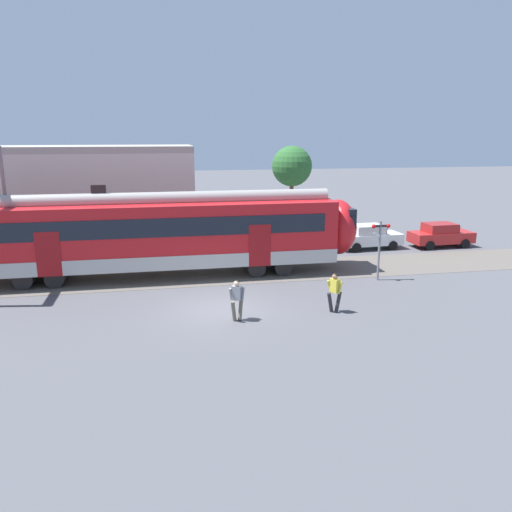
{
  "coord_description": "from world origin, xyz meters",
  "views": [
    {
      "loc": [
        -2.25,
        -19.64,
        7.15
      ],
      "look_at": [
        1.98,
        2.46,
        1.6
      ],
      "focal_mm": 35.0,
      "sensor_mm": 36.0,
      "label": 1
    }
  ],
  "objects_px": {
    "pedestrian_grey": "(237,296)",
    "crossing_signal": "(380,241)",
    "pedestrian_yellow": "(335,290)",
    "parked_car_red": "(441,235)",
    "parked_car_white": "(369,237)"
  },
  "relations": [
    {
      "from": "pedestrian_grey",
      "to": "crossing_signal",
      "type": "bearing_deg",
      "value": 28.2
    },
    {
      "from": "parked_car_red",
      "to": "pedestrian_yellow",
      "type": "bearing_deg",
      "value": -136.47
    },
    {
      "from": "crossing_signal",
      "to": "pedestrian_yellow",
      "type": "bearing_deg",
      "value": -132.93
    },
    {
      "from": "pedestrian_grey",
      "to": "parked_car_red",
      "type": "height_order",
      "value": "pedestrian_grey"
    },
    {
      "from": "parked_car_white",
      "to": "parked_car_red",
      "type": "relative_size",
      "value": 1.01
    },
    {
      "from": "pedestrian_grey",
      "to": "pedestrian_yellow",
      "type": "relative_size",
      "value": 1.0
    },
    {
      "from": "pedestrian_yellow",
      "to": "crossing_signal",
      "type": "bearing_deg",
      "value": 47.07
    },
    {
      "from": "parked_car_red",
      "to": "crossing_signal",
      "type": "bearing_deg",
      "value": -138.48
    },
    {
      "from": "pedestrian_yellow",
      "to": "parked_car_red",
      "type": "height_order",
      "value": "pedestrian_yellow"
    },
    {
      "from": "parked_car_white",
      "to": "crossing_signal",
      "type": "distance_m",
      "value": 7.18
    },
    {
      "from": "pedestrian_yellow",
      "to": "parked_car_white",
      "type": "distance_m",
      "value": 12.26
    },
    {
      "from": "pedestrian_yellow",
      "to": "parked_car_red",
      "type": "xyz_separation_m",
      "value": [
        10.85,
        10.31,
        -0.18
      ]
    },
    {
      "from": "parked_car_white",
      "to": "crossing_signal",
      "type": "relative_size",
      "value": 1.36
    },
    {
      "from": "parked_car_red",
      "to": "crossing_signal",
      "type": "xyz_separation_m",
      "value": [
        -7.14,
        -6.32,
        1.23
      ]
    },
    {
      "from": "pedestrian_grey",
      "to": "crossing_signal",
      "type": "distance_m",
      "value": 8.85
    }
  ]
}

